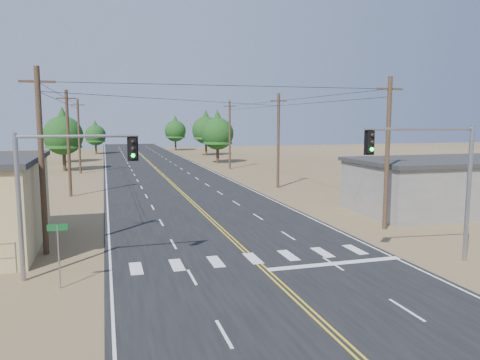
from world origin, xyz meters
name	(u,v)px	position (x,y,z in m)	size (l,w,h in m)	color
ground	(321,322)	(0.00, 0.00, 0.00)	(220.00, 220.00, 0.00)	olive
road	(184,195)	(0.00, 30.00, 0.01)	(15.00, 200.00, 0.02)	black
building_right	(450,186)	(19.00, 16.00, 2.00)	(15.00, 8.00, 4.00)	gray
utility_pole_left_near	(41,160)	(-10.50, 12.00, 5.12)	(1.80, 0.30, 10.00)	#4C3826
utility_pole_left_mid	(68,143)	(-10.50, 32.00, 5.12)	(1.80, 0.30, 10.00)	#4C3826
utility_pole_left_far	(79,136)	(-10.50, 52.00, 5.12)	(1.80, 0.30, 10.00)	#4C3826
utility_pole_right_near	(387,152)	(10.50, 12.00, 5.12)	(1.80, 0.30, 10.00)	#4C3826
utility_pole_right_mid	(278,140)	(10.50, 32.00, 5.12)	(1.80, 0.30, 10.00)	#4C3826
utility_pole_right_far	(230,134)	(10.50, 52.00, 5.12)	(1.80, 0.30, 10.00)	#4C3826
signal_mast_left	(55,181)	(-9.47, 7.71, 4.51)	(5.39, 0.40, 6.68)	gray
signal_mast_right	(440,171)	(8.72, 4.79, 4.72)	(5.81, 0.86, 6.98)	gray
street_sign	(58,246)	(-9.31, 6.19, 1.90)	(0.84, 0.07, 2.83)	gray
tree_left_near	(63,132)	(-12.81, 55.91, 5.59)	(5.48, 5.48, 9.14)	#3F2D1E
tree_left_mid	(63,131)	(-13.93, 69.98, 5.36)	(5.26, 5.26, 8.77)	#3F2D1E
tree_left_far	(95,133)	(-9.00, 89.23, 4.42)	(4.34, 4.34, 7.23)	#3F2D1E
tree_right_near	(217,130)	(11.01, 61.84, 5.46)	(5.36, 5.36, 8.94)	#3F2D1E
tree_right_mid	(206,127)	(12.68, 78.95, 5.71)	(5.60, 5.60, 9.33)	#3F2D1E
tree_right_far	(175,129)	(9.00, 96.35, 5.10)	(5.01, 5.01, 8.35)	#3F2D1E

